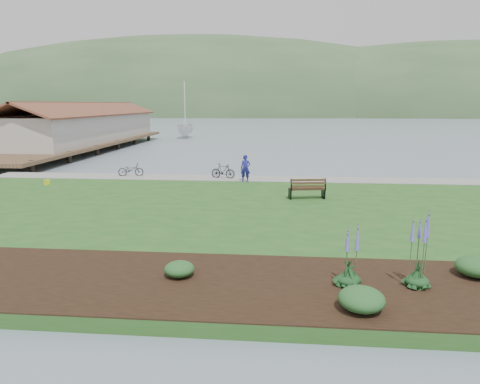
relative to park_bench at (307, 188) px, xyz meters
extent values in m
plane|color=slate|center=(-3.74, -1.12, -0.96)|extent=(600.00, 600.00, 0.00)
cube|color=#224F1C|center=(-3.74, -3.12, -0.76)|extent=(34.00, 20.00, 0.40)
cube|color=gray|center=(-3.74, 5.78, -0.54)|extent=(34.00, 2.20, 0.03)
cube|color=black|center=(-0.74, -10.92, -0.54)|extent=(24.00, 4.40, 0.04)
cube|color=#4C3826|center=(-23.74, 24.88, -0.11)|extent=(8.00, 36.00, 0.30)
cube|color=#B2ADA3|center=(-23.74, 26.88, 1.54)|extent=(6.40, 28.00, 3.00)
cube|color=#322213|center=(-0.02, 0.12, -0.05)|extent=(1.88, 0.91, 0.06)
cube|color=#322213|center=(0.03, -0.22, 0.29)|extent=(1.81, 0.46, 0.56)
cube|color=black|center=(-0.89, -0.02, -0.31)|extent=(0.17, 0.62, 0.50)
cube|color=black|center=(0.85, 0.26, -0.31)|extent=(0.17, 0.62, 0.50)
imported|color=navy|center=(-3.55, 4.62, 0.44)|extent=(0.74, 0.53, 1.99)
imported|color=black|center=(-11.47, 6.08, -0.12)|extent=(0.88, 1.77, 0.88)
imported|color=black|center=(-5.12, 5.78, -0.07)|extent=(0.82, 1.68, 0.97)
imported|color=silver|center=(-15.87, 43.90, -0.96)|extent=(11.09, 11.26, 27.13)
cube|color=yellow|center=(-15.47, 2.52, -0.40)|extent=(0.29, 0.34, 0.31)
ellipsoid|color=#14391A|center=(0.40, -10.84, -0.37)|extent=(0.62, 0.62, 0.31)
cone|color=#564EB5|center=(0.40, -10.84, 0.50)|extent=(0.32, 0.32, 1.43)
ellipsoid|color=#14391A|center=(2.22, -10.76, -0.37)|extent=(0.62, 0.62, 0.31)
cone|color=#564EB5|center=(2.22, -10.76, 0.79)|extent=(0.36, 0.36, 2.01)
ellipsoid|color=#1E4C21|center=(-4.27, -10.64, -0.31)|extent=(0.85, 0.85, 0.43)
ellipsoid|color=#1E4C21|center=(0.48, -12.25, -0.25)|extent=(1.10, 1.10, 0.55)
ellipsoid|color=#1E4C21|center=(4.09, -9.88, -0.24)|extent=(1.10, 1.10, 0.55)
camera|label=1|loc=(-1.55, -21.82, 4.28)|focal=32.00mm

